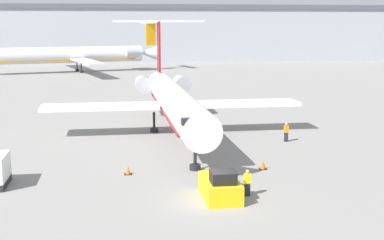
% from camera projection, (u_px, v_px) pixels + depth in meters
% --- Properties ---
extents(ground_plane, '(600.00, 600.00, 0.00)m').
position_uv_depth(ground_plane, '(214.00, 203.00, 31.17)').
color(ground_plane, gray).
extents(terminal_building, '(180.00, 16.80, 15.22)m').
position_uv_depth(terminal_building, '(135.00, 33.00, 146.70)').
color(terminal_building, '#9EA3AD').
rests_on(terminal_building, ground).
extents(airplane_main, '(24.42, 31.24, 10.63)m').
position_uv_depth(airplane_main, '(173.00, 98.00, 50.41)').
color(airplane_main, white).
rests_on(airplane_main, ground).
extents(pushback_tug, '(2.05, 3.95, 1.87)m').
position_uv_depth(pushback_tug, '(220.00, 186.00, 31.93)').
color(pushback_tug, yellow).
rests_on(pushback_tug, ground).
extents(worker_near_tug, '(0.40, 0.24, 1.63)m').
position_uv_depth(worker_near_tug, '(247.00, 182.00, 32.26)').
color(worker_near_tug, '#232838').
rests_on(worker_near_tug, ground).
extents(worker_by_wing, '(0.40, 0.24, 1.69)m').
position_uv_depth(worker_by_wing, '(286.00, 132.00, 47.09)').
color(worker_by_wing, '#232838').
rests_on(worker_by_wing, ground).
extents(traffic_cone_left, '(0.51, 0.51, 0.60)m').
position_uv_depth(traffic_cone_left, '(128.00, 170.00, 36.95)').
color(traffic_cone_left, black).
rests_on(traffic_cone_left, ground).
extents(traffic_cone_right, '(0.53, 0.53, 0.69)m').
position_uv_depth(traffic_cone_right, '(263.00, 165.00, 38.26)').
color(traffic_cone_right, black).
rests_on(traffic_cone_right, ground).
extents(airplane_parked_far_left, '(38.39, 37.27, 10.50)m').
position_uv_depth(airplane_parked_far_left, '(73.00, 55.00, 113.60)').
color(airplane_parked_far_left, silver).
rests_on(airplane_parked_far_left, ground).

